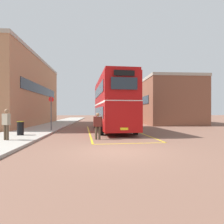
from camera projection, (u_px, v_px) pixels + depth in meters
name	position (u px, v px, depth m)	size (l,w,h in m)	color
ground_plane	(106.00, 127.00, 23.32)	(135.60, 135.60, 0.00)	brown
sidewalk_left	(54.00, 125.00, 25.28)	(4.00, 57.60, 0.14)	#A39E93
brick_building_left	(21.00, 92.00, 25.44)	(5.31, 18.64, 8.49)	#AD7A56
depot_building_right	(161.00, 102.00, 31.96)	(7.19, 16.50, 6.37)	brown
double_decker_bus	(112.00, 103.00, 18.48)	(3.46, 10.98, 4.75)	black
single_deck_bus	(122.00, 112.00, 34.69)	(2.85, 9.01, 3.02)	black
pedestrian_boarding	(98.00, 124.00, 12.67)	(0.56, 0.28, 1.68)	#473828
pedestrian_waiting_near	(6.00, 122.00, 11.44)	(0.54, 0.45, 1.76)	#473828
litter_bin	(20.00, 128.00, 13.82)	(0.47, 0.47, 0.95)	black
bus_stop_sign	(51.00, 110.00, 17.41)	(0.44, 0.12, 2.89)	#4C4C51
bay_marking_yellow	(115.00, 133.00, 16.52)	(5.21, 13.13, 0.01)	gold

